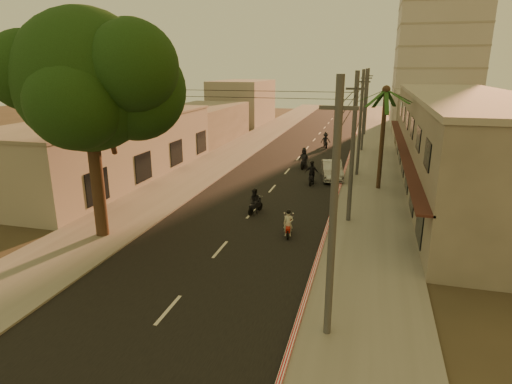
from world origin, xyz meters
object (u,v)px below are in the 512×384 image
at_px(scooter_mid_b, 312,174).
at_px(scooter_far_a, 304,159).
at_px(scooter_mid_a, 255,202).
at_px(parked_car, 332,170).
at_px(broadleaf_tree, 95,81).
at_px(palm_tree, 386,96).
at_px(scooter_far_b, 326,141).
at_px(scooter_red, 288,224).

distance_m(scooter_mid_b, scooter_far_a, 5.64).
distance_m(scooter_mid_a, scooter_mid_b, 8.53).
bearing_deg(parked_car, broadleaf_tree, -134.02).
bearing_deg(scooter_far_a, palm_tree, -37.10).
bearing_deg(scooter_far_a, broadleaf_tree, -109.21).
height_order(scooter_far_a, scooter_far_b, scooter_far_a).
distance_m(scooter_far_b, parked_car, 14.59).
bearing_deg(scooter_mid_b, scooter_red, -89.22).
relative_size(scooter_mid_b, scooter_far_a, 0.99).
xyz_separation_m(broadleaf_tree, palm_tree, (14.61, 13.86, -1.33)).
xyz_separation_m(scooter_mid_a, scooter_far_b, (1.80, 24.75, 0.07)).
height_order(broadleaf_tree, scooter_red, broadleaf_tree).
height_order(palm_tree, parked_car, palm_tree).
height_order(scooter_red, scooter_mid_b, scooter_mid_b).
relative_size(broadleaf_tree, scooter_mid_b, 6.02).
bearing_deg(scooter_mid_a, scooter_far_b, 100.42).
bearing_deg(palm_tree, parked_car, 148.04).
xyz_separation_m(broadleaf_tree, scooter_mid_b, (9.37, 14.05, -7.60)).
height_order(palm_tree, scooter_red, palm_tree).
distance_m(scooter_mid_b, scooter_far_b, 16.63).
xyz_separation_m(scooter_far_b, parked_car, (2.15, -14.43, -0.10)).
distance_m(broadleaf_tree, scooter_mid_b, 18.52).
bearing_deg(scooter_mid_a, palm_tree, 60.22).
relative_size(palm_tree, scooter_far_b, 4.39).
relative_size(broadleaf_tree, palm_tree, 1.48).
bearing_deg(broadleaf_tree, parked_car, 56.38).
xyz_separation_m(scooter_red, scooter_mid_a, (-2.83, 3.26, 0.08)).
xyz_separation_m(broadleaf_tree, scooter_red, (9.68, 2.65, -7.77)).
bearing_deg(broadleaf_tree, scooter_mid_a, 40.82).
bearing_deg(scooter_far_a, scooter_mid_b, -71.80).
relative_size(broadleaf_tree, scooter_mid_a, 7.05).
height_order(scooter_mid_a, parked_car, scooter_mid_a).
bearing_deg(parked_car, scooter_far_b, 88.07).
xyz_separation_m(broadleaf_tree, parked_car, (10.79, 16.24, -7.71)).
xyz_separation_m(scooter_red, parked_car, (1.12, 13.59, 0.06)).
distance_m(palm_tree, scooter_mid_a, 12.80).
relative_size(broadleaf_tree, parked_car, 2.50).
relative_size(scooter_far_b, parked_car, 0.39).
distance_m(broadleaf_tree, parked_car, 20.97).
xyz_separation_m(scooter_red, scooter_far_a, (-1.81, 16.84, 0.19)).
distance_m(scooter_red, scooter_far_b, 28.03).
bearing_deg(scooter_mid_a, scooter_mid_b, 87.35).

